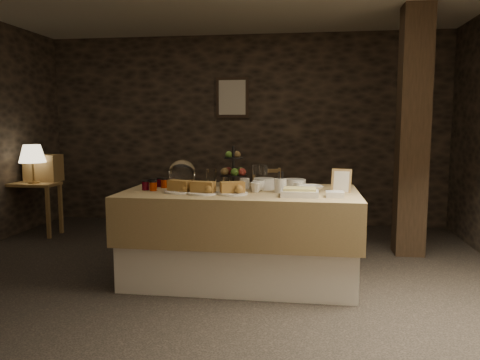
# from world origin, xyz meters

# --- Properties ---
(ground_plane) EXTENTS (5.50, 5.00, 0.01)m
(ground_plane) POSITION_xyz_m (0.00, 0.00, 0.00)
(ground_plane) COLOR black
(ground_plane) RESTS_ON ground
(room_shell) EXTENTS (5.52, 5.02, 2.60)m
(room_shell) POSITION_xyz_m (0.00, 0.00, 1.56)
(room_shell) COLOR black
(room_shell) RESTS_ON ground
(buffet_table) EXTENTS (2.04, 1.09, 0.81)m
(buffet_table) POSITION_xyz_m (0.30, 0.07, 0.47)
(buffet_table) COLOR white
(buffet_table) RESTS_ON ground_plane
(console_table) EXTENTS (0.62, 0.35, 0.66)m
(console_table) POSITION_xyz_m (-2.50, 1.37, 0.53)
(console_table) COLOR olive
(console_table) RESTS_ON ground_plane
(table_lamp) EXTENTS (0.32, 0.32, 0.48)m
(table_lamp) POSITION_xyz_m (-2.45, 1.32, 1.02)
(table_lamp) COLOR #AE8645
(table_lamp) RESTS_ON console_table
(wine_rack) EXTENTS (0.42, 0.26, 0.34)m
(wine_rack) POSITION_xyz_m (-2.45, 1.55, 0.83)
(wine_rack) COLOR olive
(wine_rack) RESTS_ON console_table
(chair) EXTENTS (0.47, 0.45, 0.64)m
(chair) POSITION_xyz_m (0.41, 1.88, 0.37)
(chair) COLOR olive
(chair) RESTS_ON ground_plane
(timber_column) EXTENTS (0.30, 0.30, 2.60)m
(timber_column) POSITION_xyz_m (1.97, 1.15, 1.30)
(timber_column) COLOR black
(timber_column) RESTS_ON ground_plane
(framed_picture) EXTENTS (0.45, 0.04, 0.55)m
(framed_picture) POSITION_xyz_m (-0.15, 2.47, 1.75)
(framed_picture) COLOR #322419
(framed_picture) RESTS_ON room_shell
(plate_stack_a) EXTENTS (0.19, 0.19, 0.10)m
(plate_stack_a) POSITION_xyz_m (0.50, 0.17, 0.86)
(plate_stack_a) COLOR silver
(plate_stack_a) RESTS_ON buffet_table
(plate_stack_b) EXTENTS (0.20, 0.20, 0.08)m
(plate_stack_b) POSITION_xyz_m (0.77, 0.27, 0.85)
(plate_stack_b) COLOR silver
(plate_stack_b) RESTS_ON buffet_table
(cutlery_holder) EXTENTS (0.10, 0.10, 0.12)m
(cutlery_holder) POSITION_xyz_m (0.66, -0.01, 0.87)
(cutlery_holder) COLOR silver
(cutlery_holder) RESTS_ON buffet_table
(cup_a) EXTENTS (0.15, 0.15, 0.09)m
(cup_a) POSITION_xyz_m (0.46, 0.06, 0.85)
(cup_a) COLOR silver
(cup_a) RESTS_ON buffet_table
(cup_b) EXTENTS (0.11, 0.11, 0.09)m
(cup_b) POSITION_xyz_m (0.44, -0.03, 0.85)
(cup_b) COLOR silver
(cup_b) RESTS_ON buffet_table
(mug_c) EXTENTS (0.09, 0.09, 0.09)m
(mug_c) POSITION_xyz_m (0.32, 0.19, 0.86)
(mug_c) COLOR silver
(mug_c) RESTS_ON buffet_table
(mug_d) EXTENTS (0.08, 0.08, 0.09)m
(mug_d) POSITION_xyz_m (0.81, -0.01, 0.85)
(mug_d) COLOR silver
(mug_d) RESTS_ON buffet_table
(bowl) EXTENTS (0.28, 0.28, 0.05)m
(bowl) POSITION_xyz_m (0.90, 0.08, 0.84)
(bowl) COLOR silver
(bowl) RESTS_ON buffet_table
(cake_dome) EXTENTS (0.26, 0.26, 0.26)m
(cake_dome) POSITION_xyz_m (-0.29, 0.29, 0.91)
(cake_dome) COLOR olive
(cake_dome) RESTS_ON buffet_table
(fruit_stand) EXTENTS (0.26, 0.26, 0.38)m
(fruit_stand) POSITION_xyz_m (0.19, 0.37, 0.95)
(fruit_stand) COLOR black
(fruit_stand) RESTS_ON buffet_table
(bread_platter_left) EXTENTS (0.26, 0.26, 0.11)m
(bread_platter_left) POSITION_xyz_m (-0.20, -0.13, 0.85)
(bread_platter_left) COLOR silver
(bread_platter_left) RESTS_ON buffet_table
(bread_platter_center) EXTENTS (0.26, 0.26, 0.11)m
(bread_platter_center) POSITION_xyz_m (0.02, -0.18, 0.85)
(bread_platter_center) COLOR silver
(bread_platter_center) RESTS_ON buffet_table
(bread_platter_right) EXTENTS (0.26, 0.26, 0.11)m
(bread_platter_right) POSITION_xyz_m (0.27, -0.16, 0.85)
(bread_platter_right) COLOR silver
(bread_platter_right) RESTS_ON buffet_table
(jam_jars) EXTENTS (0.18, 0.32, 0.07)m
(jam_jars) POSITION_xyz_m (-0.48, 0.07, 0.85)
(jam_jars) COLOR #510615
(jam_jars) RESTS_ON buffet_table
(tart_dish) EXTENTS (0.30, 0.22, 0.07)m
(tart_dish) POSITION_xyz_m (0.82, -0.20, 0.84)
(tart_dish) COLOR silver
(tart_dish) RESTS_ON buffet_table
(square_dish) EXTENTS (0.14, 0.14, 0.04)m
(square_dish) POSITION_xyz_m (1.10, -0.19, 0.83)
(square_dish) COLOR silver
(square_dish) RESTS_ON buffet_table
(menu_frame) EXTENTS (0.18, 0.11, 0.22)m
(menu_frame) POSITION_xyz_m (1.17, 0.10, 0.90)
(menu_frame) COLOR olive
(menu_frame) RESTS_ON buffet_table
(storage_jar_a) EXTENTS (0.10, 0.10, 0.16)m
(storage_jar_a) POSITION_xyz_m (-0.02, 0.35, 0.89)
(storage_jar_a) COLOR white
(storage_jar_a) RESTS_ON buffet_table
(storage_jar_b) EXTENTS (0.09, 0.09, 0.14)m
(storage_jar_b) POSITION_xyz_m (0.11, 0.41, 0.88)
(storage_jar_b) COLOR white
(storage_jar_b) RESTS_ON buffet_table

